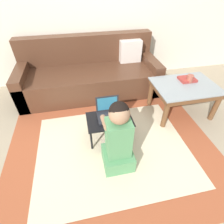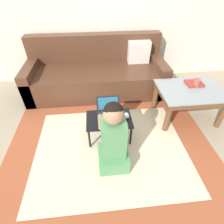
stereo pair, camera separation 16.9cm
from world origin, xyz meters
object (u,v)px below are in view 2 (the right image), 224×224
Objects in this scene: laptop_desk at (109,121)px; cup_on_table at (197,83)px; coffee_table at (190,94)px; person_seated at (113,140)px; computer_mouse at (127,115)px; couch at (97,74)px; book_on_table at (194,83)px; laptop at (109,113)px.

laptop_desk is 5.11× the size of cup_on_table.
coffee_table is 1.02× the size of person_seated.
laptop_desk is 4.91× the size of computer_mouse.
couch is 20.28× the size of computer_mouse.
book_on_table is at bearing 21.66° from computer_mouse.
coffee_table is 8.04× the size of cup_on_table.
cup_on_table is 0.06m from book_on_table.
couch is at bearing 94.75° from laptop_desk.
laptop is 0.33× the size of person_seated.
laptop_desk is (0.10, -1.18, -0.02)m from couch.
cup_on_table is (1.30, -0.82, 0.22)m from couch.
coffee_table is at bearing -141.22° from cup_on_table.
laptop is 2.52× the size of computer_mouse.
coffee_table is 3.81× the size of book_on_table.
couch is 10.02× the size of book_on_table.
book_on_table is (0.00, 0.05, -0.04)m from cup_on_table.
book_on_table is at bearing 54.38° from coffee_table.
couch is at bearing 149.43° from book_on_table.
person_seated is 3.75× the size of book_on_table.
coffee_table is 1.57× the size of laptop_desk.
person_seated is (-1.12, -0.70, 0.00)m from coffee_table.
book_on_table is (0.08, 0.12, 0.09)m from coffee_table.
couch reaches higher than book_on_table.
book_on_table is at bearing -30.57° from couch.
book_on_table is (1.20, 0.82, 0.09)m from person_seated.
cup_on_table is (1.21, 0.36, 0.24)m from laptop_desk.
cup_on_table is at bearing 32.61° from person_seated.
person_seated reaches higher than laptop.
laptop is 2.62× the size of cup_on_table.
laptop_desk is 2.42× the size of book_on_table.
laptop is 0.47m from person_seated.
laptop_desk is 1.28m from cup_on_table.
computer_mouse is at bearing -74.89° from couch.
coffee_table is 1.15m from laptop.
couch reaches higher than person_seated.
computer_mouse is (0.21, -0.04, -0.02)m from laptop.
couch is 1.59m from person_seated.
laptop is 0.22m from computer_mouse.
laptop_desk is at bearing -161.35° from book_on_table.
person_seated is at bearing -89.36° from laptop.
computer_mouse is at bearing 3.69° from laptop_desk.
person_seated reaches higher than cup_on_table.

